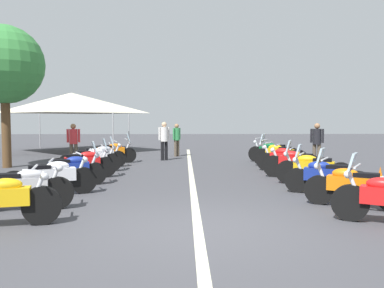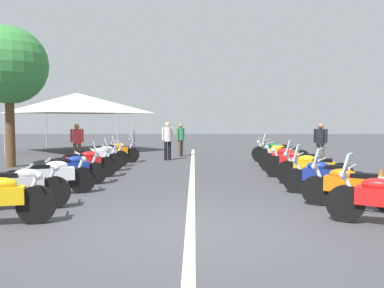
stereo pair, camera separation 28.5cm
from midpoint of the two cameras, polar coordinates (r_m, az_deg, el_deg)
name	(u,v)px [view 1 (the left image)]	position (r m, az deg, el deg)	size (l,w,h in m)	color
ground_plane	(198,230)	(6.66, -0.39, -12.13)	(80.00, 80.00, 0.00)	#424247
lane_centre_stripe	(192,178)	(12.20, -0.72, -4.87)	(22.17, 0.16, 0.01)	beige
motorcycle_left_row_1	(22,187)	(8.62, -24.01, -5.70)	(0.70, 2.00, 1.00)	black
motorcycle_left_row_2	(51,177)	(9.96, -20.32, -4.39)	(1.08, 2.03, 1.00)	black
motorcycle_left_row_3	(70,169)	(11.27, -17.69, -3.41)	(0.86, 1.93, 1.19)	black
motorcycle_left_row_4	(83,163)	(12.59, -15.88, -2.62)	(0.83, 1.98, 1.21)	black
motorcycle_left_row_5	(91,158)	(14.04, -14.76, -1.98)	(0.75, 2.09, 1.20)	black
motorcycle_left_row_6	(100,155)	(15.18, -13.57, -1.60)	(0.88, 1.94, 0.98)	black
motorcycle_left_row_7	(112,152)	(16.53, -11.89, -1.10)	(0.81, 2.01, 1.20)	black
motorcycle_right_row_1	(353,185)	(8.72, 21.10, -5.52)	(1.15, 1.79, 1.20)	black
motorcycle_right_row_2	(326,175)	(10.01, 17.76, -4.31)	(1.02, 1.86, 1.19)	black
motorcycle_right_row_3	(313,168)	(11.33, 16.15, -3.29)	(1.00, 1.94, 1.21)	black
motorcycle_right_row_4	(296,163)	(12.47, 14.01, -2.64)	(1.07, 1.91, 1.02)	black
motorcycle_right_row_5	(287,159)	(13.86, 12.85, -2.05)	(1.27, 1.92, 0.99)	black
motorcycle_right_row_6	(279,154)	(15.32, 11.81, -1.42)	(1.12, 1.87, 1.22)	black
motorcycle_right_row_7	(273,151)	(16.73, 11.01, -1.04)	(1.23, 1.93, 1.00)	black
traffic_cone_0	(380,179)	(11.00, 24.60, -4.62)	(0.36, 0.36, 0.61)	orange
bystander_0	(177,137)	(19.09, -2.63, 0.95)	(0.44, 0.36, 1.56)	brown
bystander_1	(73,140)	(16.71, -17.04, 0.50)	(0.32, 0.53, 1.61)	brown
bystander_2	(164,138)	(17.31, -4.46, 0.88)	(0.32, 0.48, 1.66)	black
bystander_3	(317,141)	(16.22, 16.93, 0.47)	(0.33, 0.46, 1.63)	brown
roadside_tree_0	(4,65)	(16.35, -25.71, 10.10)	(2.85, 2.85, 5.20)	brown
event_tent	(71,103)	(22.64, -17.19, 5.62)	(6.02, 6.02, 3.20)	beige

